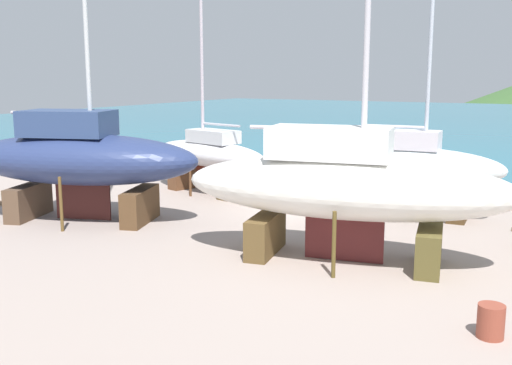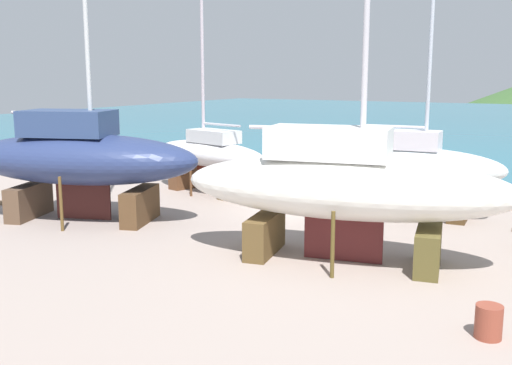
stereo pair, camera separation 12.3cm
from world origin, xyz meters
The scene contains 9 objects.
ground_plane centered at (0.00, -4.29, 0.00)m, with size 41.78×41.78×0.00m, color gray.
sea_water centered at (0.00, 55.88, 0.00)m, with size 129.89×99.46×0.01m, color teal.
sailboat_small_center centered at (4.88, 1.22, 2.05)m, with size 7.09×2.44×12.30m.
sailboat_far_slipway centered at (-5.13, 1.28, 1.90)m, with size 7.53×3.89×11.27m.
sailboat_mid_port centered at (-6.52, -5.81, 2.50)m, with size 10.06×6.07×16.73m.
sailboat_large_starboard centered at (4.46, -5.87, 2.41)m, with size 10.58×4.78×18.39m.
worker centered at (7.11, 5.26, 0.91)m, with size 0.47×0.49×1.76m.
barrel_blue_faded centered at (9.29, -9.55, 0.38)m, with size 0.59×0.59×0.76m, color brown.
barrel_rust_mid centered at (-12.36, 2.95, 0.40)m, with size 0.58×0.58×0.79m, color brown.
Camera 1 is at (10.66, -22.86, 5.72)m, focal length 41.80 mm.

